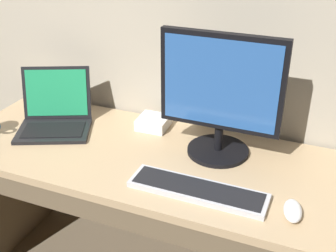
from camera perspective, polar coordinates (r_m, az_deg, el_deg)
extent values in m
cube|color=tan|center=(1.68, -3.48, -4.04)|extent=(1.56, 0.62, 0.03)
cube|color=brown|center=(2.27, -20.97, -7.77)|extent=(0.04, 0.57, 0.70)
cube|color=brown|center=(1.51, -8.31, -11.47)|extent=(1.50, 0.02, 0.09)
cube|color=black|center=(1.87, -15.10, -0.65)|extent=(0.36, 0.31, 0.02)
cube|color=black|center=(1.86, -15.20, -0.55)|extent=(0.29, 0.23, 0.00)
cube|color=black|center=(1.94, -14.73, 4.36)|extent=(0.30, 0.19, 0.22)
cube|color=#23935B|center=(1.94, -14.77, 4.33)|extent=(0.27, 0.16, 0.20)
cylinder|color=black|center=(1.68, 6.71, -3.29)|extent=(0.24, 0.24, 0.02)
cylinder|color=black|center=(1.65, 6.83, -1.50)|extent=(0.03, 0.03, 0.10)
cube|color=black|center=(1.54, 7.15, 5.84)|extent=(0.46, 0.03, 0.36)
cube|color=#28569E|center=(1.52, 6.97, 5.62)|extent=(0.42, 0.00, 0.33)
cube|color=#BCBCC1|center=(1.45, 4.00, -8.62)|extent=(0.47, 0.13, 0.02)
cube|color=black|center=(1.45, 4.01, -8.27)|extent=(0.45, 0.10, 0.00)
ellipsoid|color=white|center=(1.41, 16.42, -10.87)|extent=(0.08, 0.12, 0.04)
cube|color=silver|center=(1.84, -1.98, 0.48)|extent=(0.13, 0.13, 0.05)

